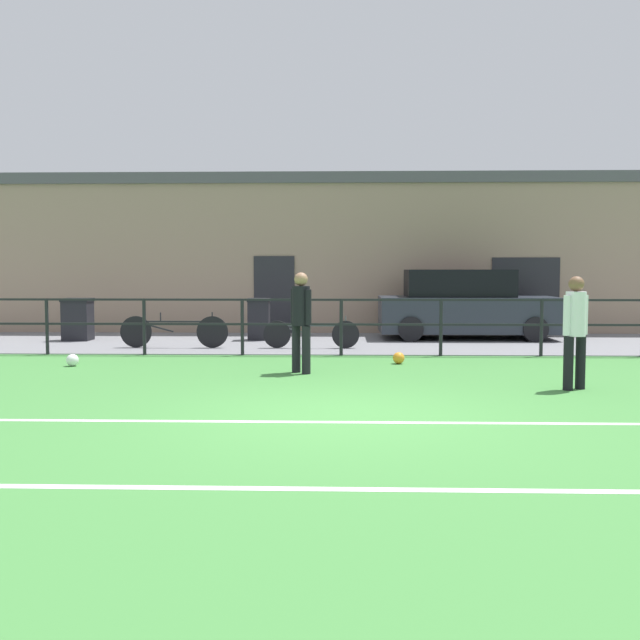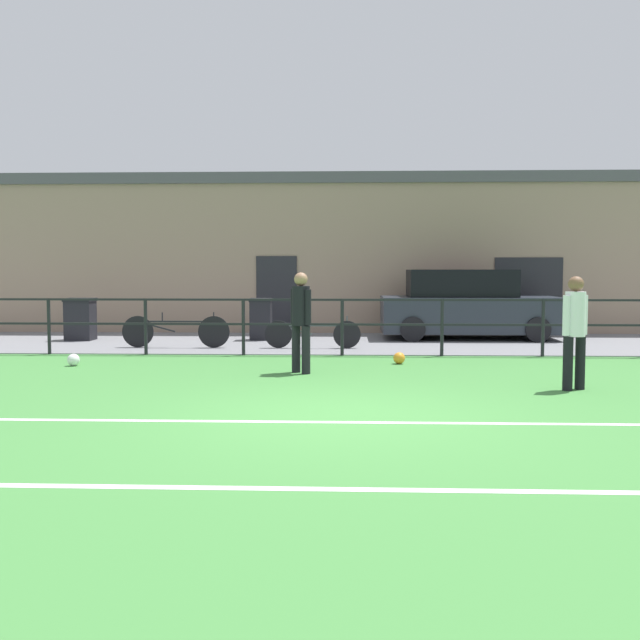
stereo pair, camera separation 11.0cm
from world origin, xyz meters
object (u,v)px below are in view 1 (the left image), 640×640
at_px(trash_bin_0, 259,319).
at_px(player_goalkeeper, 301,316).
at_px(player_striker, 575,325).
at_px(trash_bin_1, 78,319).
at_px(parked_car_red, 465,306).
at_px(soccer_ball_match, 72,360).
at_px(soccer_ball_spare, 399,358).
at_px(bicycle_parked_0, 174,331).
at_px(bicycle_parked_1, 311,334).

bearing_deg(trash_bin_0, player_goalkeeper, -76.31).
bearing_deg(player_striker, trash_bin_1, -64.22).
height_order(trash_bin_0, trash_bin_1, trash_bin_1).
relative_size(player_goalkeeper, parked_car_red, 0.39).
bearing_deg(soccer_ball_match, trash_bin_1, 109.11).
xyz_separation_m(soccer_ball_spare, parked_car_red, (2.01, 4.78, 0.72)).
bearing_deg(soccer_ball_spare, bicycle_parked_0, 152.67).
bearing_deg(parked_car_red, soccer_ball_match, -146.26).
height_order(soccer_ball_spare, trash_bin_0, trash_bin_0).
bearing_deg(parked_car_red, soccer_ball_spare, -112.81).
bearing_deg(player_goalkeeper, soccer_ball_match, 34.83).
xyz_separation_m(player_striker, soccer_ball_spare, (-2.31, 2.79, -0.82)).
xyz_separation_m(player_goalkeeper, soccer_ball_spare, (1.73, 1.24, -0.85)).
bearing_deg(soccer_ball_spare, trash_bin_1, 151.66).
distance_m(soccer_ball_spare, bicycle_parked_0, 5.34).
bearing_deg(player_goalkeeper, player_striker, -155.98).
xyz_separation_m(player_goalkeeper, player_striker, (4.04, -1.55, -0.03)).
relative_size(soccer_ball_spare, trash_bin_0, 0.21).
height_order(player_striker, soccer_ball_match, player_striker).
distance_m(player_striker, bicycle_parked_0, 8.80).
xyz_separation_m(bicycle_parked_0, trash_bin_1, (-2.71, 1.57, 0.15)).
bearing_deg(trash_bin_0, parked_car_red, 5.78).
bearing_deg(parked_car_red, trash_bin_0, -174.22).
xyz_separation_m(player_goalkeeper, trash_bin_1, (-5.72, 5.26, -0.42)).
height_order(soccer_ball_match, parked_car_red, parked_car_red).
bearing_deg(soccer_ball_spare, parked_car_red, 67.19).
bearing_deg(trash_bin_0, player_striker, -52.66).
bearing_deg(soccer_ball_spare, player_striker, -50.36).
bearing_deg(trash_bin_1, trash_bin_0, 3.19).
xyz_separation_m(bicycle_parked_1, trash_bin_0, (-1.35, 1.81, 0.20)).
bearing_deg(bicycle_parked_0, player_striker, -36.61).
distance_m(soccer_ball_match, trash_bin_1, 4.80).
bearing_deg(player_striker, bicycle_parked_0, -65.95).
bearing_deg(bicycle_parked_1, player_striker, -52.42).
xyz_separation_m(player_striker, bicycle_parked_1, (-4.03, 5.24, -0.59)).
bearing_deg(bicycle_parked_1, trash_bin_0, 126.65).
bearing_deg(player_goalkeeper, trash_bin_1, 2.38).
distance_m(player_striker, trash_bin_1, 11.91).
bearing_deg(player_goalkeeper, parked_car_red, -76.88).
relative_size(soccer_ball_match, parked_car_red, 0.05).
xyz_separation_m(player_striker, trash_bin_0, (-5.38, 7.05, -0.40)).
height_order(player_goalkeeper, trash_bin_0, player_goalkeeper).
distance_m(player_goalkeeper, trash_bin_0, 5.68).
distance_m(parked_car_red, bicycle_parked_1, 4.42).
relative_size(trash_bin_0, trash_bin_1, 0.99).
relative_size(bicycle_parked_0, bicycle_parked_1, 1.13).
height_order(bicycle_parked_0, bicycle_parked_1, bicycle_parked_0).
bearing_deg(bicycle_parked_0, player_goalkeeper, -50.80).
xyz_separation_m(player_striker, bicycle_parked_0, (-7.05, 5.24, -0.55)).
height_order(player_striker, trash_bin_0, player_striker).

